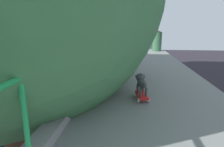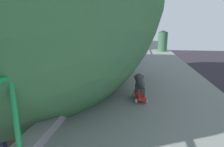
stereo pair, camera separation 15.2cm
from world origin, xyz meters
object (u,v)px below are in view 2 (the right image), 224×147
object	(u,v)px
car_blue_fifth	(30,139)
litter_bin	(163,41)
toy_skateboard	(140,96)
car_yellow_cab_sixth	(6,113)
city_bus	(70,63)
car_silver_seventh	(67,100)
small_dog	(140,82)

from	to	relation	value
car_blue_fifth	litter_bin	world-z (taller)	litter_bin
car_blue_fifth	toy_skateboard	bearing A→B (deg)	-45.34
litter_bin	car_blue_fifth	bearing A→B (deg)	179.99
car_yellow_cab_sixth	city_bus	distance (m)	13.82
car_silver_seventh	small_dog	xyz separation A→B (m)	(6.13, -12.09, 5.45)
car_silver_seventh	toy_skateboard	world-z (taller)	toy_skateboard
car_silver_seventh	city_bus	distance (m)	11.50
small_dog	litter_bin	world-z (taller)	litter_bin
city_bus	small_dog	size ratio (longest dim) A/B	29.23
city_bus	small_dog	distance (m)	25.28
car_silver_seventh	toy_skateboard	distance (m)	14.57
car_silver_seventh	toy_skateboard	size ratio (longest dim) A/B	8.97
car_silver_seventh	litter_bin	world-z (taller)	litter_bin
city_bus	litter_bin	xyz separation A→B (m)	(10.76, -16.77, 4.46)
car_yellow_cab_sixth	toy_skateboard	world-z (taller)	toy_skateboard
car_blue_fifth	car_yellow_cab_sixth	bearing A→B (deg)	141.00
car_silver_seventh	car_yellow_cab_sixth	bearing A→B (deg)	-141.92
car_yellow_cab_sixth	small_dog	size ratio (longest dim) A/B	10.10
car_yellow_cab_sixth	city_bus	xyz separation A→B (m)	(0.10, 13.76, 1.26)
city_bus	car_blue_fifth	bearing A→B (deg)	-77.85
car_blue_fifth	car_silver_seventh	distance (m)	5.92
car_blue_fifth	city_bus	world-z (taller)	city_bus
litter_bin	small_dog	bearing A→B (deg)	-99.40
car_yellow_cab_sixth	car_silver_seventh	xyz separation A→B (m)	(3.72, 2.91, 0.05)
car_blue_fifth	car_yellow_cab_sixth	size ratio (longest dim) A/B	1.04
car_silver_seventh	city_bus	size ratio (longest dim) A/B	0.34
car_yellow_cab_sixth	litter_bin	world-z (taller)	litter_bin
toy_skateboard	small_dog	size ratio (longest dim) A/B	1.11
car_silver_seventh	toy_skateboard	xyz separation A→B (m)	(6.14, -12.13, 5.24)
car_yellow_cab_sixth	litter_bin	xyz separation A→B (m)	(10.87, -3.01, 5.72)
car_yellow_cab_sixth	small_dog	xyz separation A→B (m)	(9.85, -9.18, 5.50)
car_blue_fifth	car_silver_seventh	world-z (taller)	car_silver_seventh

